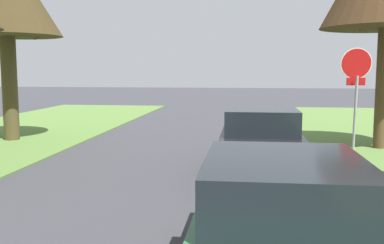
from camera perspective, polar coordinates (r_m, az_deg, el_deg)
stop_sign_far at (r=12.42m, az=20.21°, el=5.11°), size 0.81×0.27×2.97m
parked_sedan_green at (r=5.02m, az=11.40°, el=-13.72°), size 1.96×4.41×1.57m
parked_sedan_black at (r=10.64m, az=8.75°, el=-2.73°), size 1.96×4.41×1.57m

